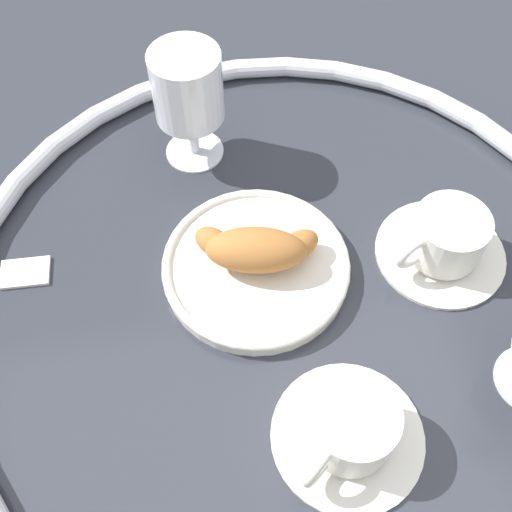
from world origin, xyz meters
TOP-DOWN VIEW (x-y plane):
  - ground_plane at (0.00, 0.00)m, footprint 2.20×2.20m
  - table_chrome_rim at (0.00, 0.00)m, footprint 0.68×0.68m
  - pastry_plate at (-0.03, 0.03)m, footprint 0.19×0.19m
  - croissant_large at (-0.03, 0.03)m, footprint 0.13×0.08m
  - coffee_cup_near at (0.02, -0.16)m, footprint 0.14×0.14m
  - coffee_cup_far at (0.17, 0.02)m, footprint 0.14×0.14m
  - juice_glass_right at (-0.07, 0.20)m, footprint 0.08×0.08m
  - sugar_packet at (-0.26, 0.07)m, footprint 0.05×0.04m

SIDE VIEW (x-z plane):
  - ground_plane at x=0.00m, z-range 0.00..0.00m
  - sugar_packet at x=-0.26m, z-range 0.00..0.01m
  - pastry_plate at x=-0.03m, z-range 0.00..0.02m
  - table_chrome_rim at x=0.00m, z-range 0.00..0.02m
  - coffee_cup_near at x=0.02m, z-range 0.00..0.06m
  - coffee_cup_far at x=0.17m, z-range 0.00..0.06m
  - croissant_large at x=-0.03m, z-range 0.02..0.06m
  - juice_glass_right at x=-0.07m, z-range 0.02..0.16m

